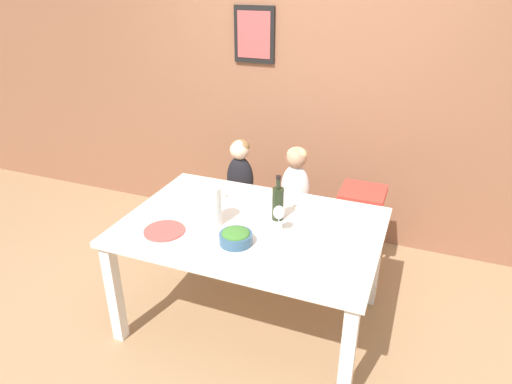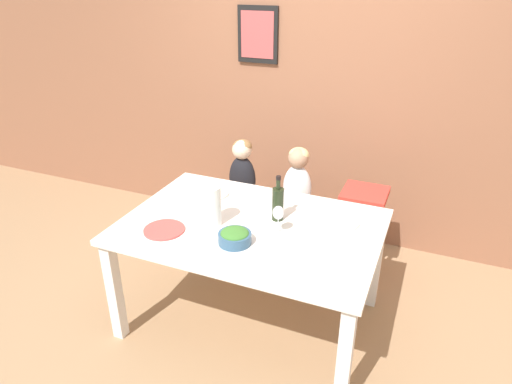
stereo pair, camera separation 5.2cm
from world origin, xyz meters
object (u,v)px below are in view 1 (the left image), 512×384
Objects in this scene: wine_glass_near at (279,213)px; dinner_plate_back_left at (210,194)px; chair_right_highchair at (361,211)px; person_child_center at (296,178)px; wine_bottle at (278,202)px; dinner_plate_back_right at (339,221)px; chair_far_left at (241,208)px; salad_bowl_large at (235,237)px; dinner_plate_front_left at (164,231)px; person_child_left at (240,169)px; paper_towel_roll at (212,206)px; chair_far_center at (294,218)px.

wine_glass_near is 0.72× the size of dinner_plate_back_left.
person_child_center is (-0.50, 0.00, 0.18)m from chair_right_highchair.
wine_bottle is 0.39m from dinner_plate_back_right.
chair_far_left is at bearing 180.00° from chair_right_highchair.
wine_bottle is at bearing -164.80° from dinner_plate_back_right.
chair_right_highchair is 1.17m from salad_bowl_large.
dinner_plate_back_right is at bearing 27.66° from dinner_plate_front_left.
person_child_left is 1.05m from dinner_plate_front_left.
dinner_plate_back_left is (-0.54, 0.15, -0.11)m from wine_bottle.
person_child_center is at bearing 65.37° from dinner_plate_front_left.
chair_far_left is 1.01m from paper_towel_roll.
paper_towel_roll is at bearing -61.39° from dinner_plate_back_left.
wine_bottle is at bearing 69.60° from salad_bowl_large.
chair_right_highchair is at bearing -0.14° from person_child_center.
chair_far_left is at bearing 180.00° from chair_far_center.
wine_glass_near is at bearing -53.80° from person_child_left.
wine_bottle is (-0.42, -0.66, 0.31)m from chair_right_highchair.
wine_glass_near reaches higher than chair_far_left.
chair_far_center is 1.21m from dinner_plate_front_left.
paper_towel_roll is at bearing -149.33° from wine_bottle.
person_child_left is 0.45m from person_child_center.
salad_bowl_large is (-0.19, -0.20, -0.08)m from wine_glass_near.
chair_far_left is 1.12m from dinner_plate_back_right.
wine_bottle reaches higher than chair_right_highchair.
salad_bowl_large is at bearing -133.59° from wine_glass_near.
wine_bottle reaches higher than paper_towel_roll.
dinner_plate_front_left is (-0.03, -1.05, 0.36)m from chair_far_left.
dinner_plate_back_left is (-0.19, 0.36, -0.12)m from paper_towel_roll.
dinner_plate_back_left is (-0.45, -0.51, 0.36)m from chair_far_center.
dinner_plate_back_right is at bearing -3.42° from dinner_plate_back_left.
chair_right_highchair is 2.90× the size of dinner_plate_front_left.
dinner_plate_back_right is (0.44, -0.56, 0.02)m from person_child_center.
person_child_left is at bearing 111.93° from salad_bowl_large.
person_child_left is 2.07× the size of paper_towel_roll.
wine_glass_near is at bearing -113.80° from chair_right_highchair.
dinner_plate_front_left is (-0.22, -0.18, -0.12)m from paper_towel_roll.
salad_bowl_large is 0.44m from dinner_plate_front_left.
wine_glass_near is at bearing -68.86° from wine_bottle.
wine_glass_near is 0.68m from dinner_plate_back_left.
person_child_center is (0.00, 0.00, 0.35)m from chair_far_center.
chair_far_center is 1.83× the size of dinner_plate_back_right.
dinner_plate_front_left reaches higher than chair_far_left.
salad_bowl_large is (0.41, -1.01, 0.05)m from person_child_left.
dinner_plate_back_right is at bearing -51.61° from chair_far_center.
person_child_left is 1.01m from wine_glass_near.
chair_far_center is 1.83× the size of dinner_plate_front_left.
wine_bottle is 0.69m from dinner_plate_front_left.
wine_bottle reaches higher than salad_bowl_large.
dinner_plate_front_left is at bearing -92.88° from dinner_plate_back_left.
wine_bottle is 1.20× the size of dinner_plate_back_left.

